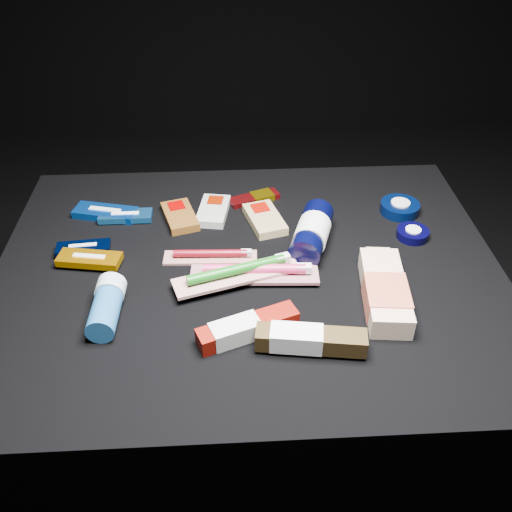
{
  "coord_description": "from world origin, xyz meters",
  "views": [
    {
      "loc": [
        -0.03,
        -0.86,
        1.09
      ],
      "look_at": [
        0.01,
        0.01,
        0.42
      ],
      "focal_mm": 40.0,
      "sensor_mm": 36.0,
      "label": 1
    }
  ],
  "objects": [
    {
      "name": "toothbrush_pack_0",
      "position": [
        -0.07,
        0.03,
        0.41
      ],
      "size": [
        0.18,
        0.05,
        0.02
      ],
      "rotation": [
        0.0,
        0.0,
        -0.04
      ],
      "color": "#AAA49F",
      "rests_on": "cloth_table"
    },
    {
      "name": "deodorant_stick",
      "position": [
        -0.25,
        -0.12,
        0.42
      ],
      "size": [
        0.05,
        0.13,
        0.05
      ],
      "rotation": [
        0.0,
        0.0,
        -0.03
      ],
      "color": "#1E548B",
      "rests_on": "cloth_table"
    },
    {
      "name": "toothbrush_pack_2",
      "position": [
        -0.02,
        -0.04,
        0.42
      ],
      "size": [
        0.24,
        0.12,
        0.03
      ],
      "rotation": [
        0.0,
        0.0,
        0.3
      ],
      "color": "silver",
      "rests_on": "cloth_table"
    },
    {
      "name": "power_bar",
      "position": [
        0.03,
        0.25,
        0.41
      ],
      "size": [
        0.12,
        0.07,
        0.01
      ],
      "rotation": [
        0.0,
        0.0,
        0.36
      ],
      "color": "maroon",
      "rests_on": "cloth_table"
    },
    {
      "name": "toothpaste_carton_red",
      "position": [
        -0.02,
        -0.18,
        0.42
      ],
      "size": [
        0.18,
        0.1,
        0.03
      ],
      "rotation": [
        0.0,
        0.0,
        0.37
      ],
      "color": "#6E0D05",
      "rests_on": "cloth_table"
    },
    {
      "name": "toothbrush_pack_1",
      "position": [
        0.01,
        -0.04,
        0.42
      ],
      "size": [
        0.24,
        0.07,
        0.03
      ],
      "rotation": [
        0.0,
        0.0,
        -0.05
      ],
      "color": "#AAA19E",
      "rests_on": "cloth_table"
    },
    {
      "name": "bodywash_bottle",
      "position": [
        0.24,
        -0.11,
        0.42
      ],
      "size": [
        0.09,
        0.22,
        0.04
      ],
      "rotation": [
        0.0,
        0.0,
        -0.1
      ],
      "color": "beige",
      "rests_on": "cloth_table"
    },
    {
      "name": "clif_bar_0",
      "position": [
        -0.14,
        0.18,
        0.41
      ],
      "size": [
        0.09,
        0.13,
        0.02
      ],
      "rotation": [
        0.0,
        0.0,
        0.28
      ],
      "color": "brown",
      "rests_on": "cloth_table"
    },
    {
      "name": "luna_bar_0",
      "position": [
        -0.3,
        0.2,
        0.41
      ],
      "size": [
        0.14,
        0.08,
        0.02
      ],
      "rotation": [
        0.0,
        0.0,
        -0.25
      ],
      "color": "#0A42A6",
      "rests_on": "cloth_table"
    },
    {
      "name": "cream_tin_lower",
      "position": [
        0.34,
        0.08,
        0.41
      ],
      "size": [
        0.07,
        0.07,
        0.02
      ],
      "rotation": [
        0.0,
        0.0,
        -0.16
      ],
      "color": "black",
      "rests_on": "cloth_table"
    },
    {
      "name": "clif_bar_2",
      "position": [
        0.04,
        0.16,
        0.41
      ],
      "size": [
        0.09,
        0.13,
        0.02
      ],
      "rotation": [
        0.0,
        0.0,
        0.27
      ],
      "color": "tan",
      "rests_on": "cloth_table"
    },
    {
      "name": "toothpaste_carton_green",
      "position": [
        0.08,
        -0.22,
        0.42
      ],
      "size": [
        0.18,
        0.07,
        0.03
      ],
      "rotation": [
        0.0,
        0.0,
        -0.15
      ],
      "color": "#362610",
      "rests_on": "cloth_table"
    },
    {
      "name": "luna_bar_3",
      "position": [
        -0.31,
        0.03,
        0.41
      ],
      "size": [
        0.13,
        0.07,
        0.02
      ],
      "rotation": [
        0.0,
        0.0,
        -0.17
      ],
      "color": "orange",
      "rests_on": "cloth_table"
    },
    {
      "name": "clif_bar_1",
      "position": [
        -0.07,
        0.2,
        0.41
      ],
      "size": [
        0.08,
        0.12,
        0.02
      ],
      "rotation": [
        0.0,
        0.0,
        -0.17
      ],
      "color": "#A4A39D",
      "rests_on": "cloth_table"
    },
    {
      "name": "cloth_table",
      "position": [
        0.0,
        0.0,
        0.2
      ],
      "size": [
        0.98,
        0.78,
        0.4
      ],
      "primitive_type": "cube",
      "color": "black",
      "rests_on": "ground"
    },
    {
      "name": "cream_tin_upper",
      "position": [
        0.34,
        0.18,
        0.41
      ],
      "size": [
        0.08,
        0.08,
        0.03
      ],
      "rotation": [
        0.0,
        0.0,
        0.36
      ],
      "color": "black",
      "rests_on": "cloth_table"
    },
    {
      "name": "ground",
      "position": [
        0.0,
        0.0,
        0.0
      ],
      "size": [
        3.0,
        3.0,
        0.0
      ],
      "primitive_type": "plane",
      "color": "black",
      "rests_on": "ground"
    },
    {
      "name": "lotion_bottle",
      "position": [
        0.13,
        0.07,
        0.43
      ],
      "size": [
        0.11,
        0.21,
        0.07
      ],
      "rotation": [
        0.0,
        0.0,
        -0.33
      ],
      "color": "black",
      "rests_on": "cloth_table"
    },
    {
      "name": "luna_bar_1",
      "position": [
        -0.26,
        0.18,
        0.41
      ],
      "size": [
        0.11,
        0.04,
        0.01
      ],
      "rotation": [
        0.0,
        0.0,
        -0.0
      ],
      "color": "#185896",
      "rests_on": "cloth_table"
    },
    {
      "name": "luna_bar_2",
      "position": [
        -0.33,
        0.07,
        0.41
      ],
      "size": [
        0.11,
        0.05,
        0.01
      ],
      "rotation": [
        0.0,
        0.0,
        0.09
      ],
      "color": "black",
      "rests_on": "cloth_table"
    }
  ]
}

